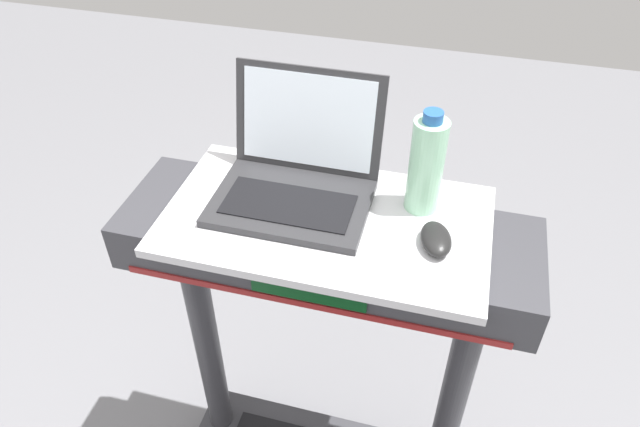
% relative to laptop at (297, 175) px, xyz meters
% --- Properties ---
extents(desk_board, '(0.68, 0.39, 0.02)m').
position_rel_laptop_xyz_m(desk_board, '(0.08, -0.06, -0.06)').
color(desk_board, silver).
rests_on(desk_board, treadmill_base).
extents(laptop, '(0.33, 0.29, 0.24)m').
position_rel_laptop_xyz_m(laptop, '(0.00, 0.00, 0.00)').
color(laptop, '#2D2D30').
rests_on(laptop, desk_board).
extents(computer_mouse, '(0.08, 0.11, 0.03)m').
position_rel_laptop_xyz_m(computer_mouse, '(0.31, -0.09, -0.03)').
color(computer_mouse, black).
rests_on(computer_mouse, desk_board).
extents(water_bottle, '(0.07, 0.07, 0.23)m').
position_rel_laptop_xyz_m(water_bottle, '(0.27, 0.03, 0.06)').
color(water_bottle, '#9EDBB2').
rests_on(water_bottle, desk_board).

